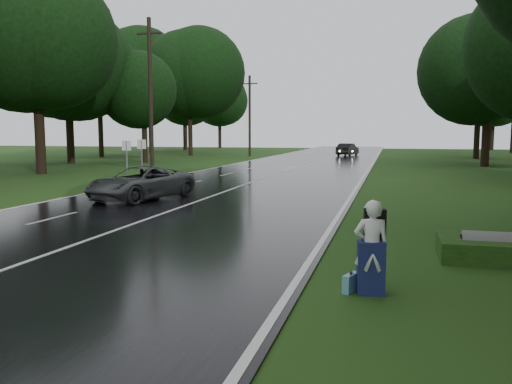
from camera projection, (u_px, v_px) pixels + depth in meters
ground at (103, 236)px, 13.82m from camera, size 160.00×160.00×0.00m
road at (271, 176)px, 33.03m from camera, size 12.00×140.00×0.04m
lane_center at (271, 175)px, 33.03m from camera, size 0.12×140.00×0.01m
grey_car at (141, 183)px, 21.07m from camera, size 3.54×5.26×1.34m
far_car at (348, 150)px, 60.64m from camera, size 2.43×4.62×1.45m
hitchhiker at (372, 250)px, 8.83m from camera, size 0.65×0.61×1.64m
suitcase at (351, 283)px, 9.01m from camera, size 0.28×0.47×0.32m
culvert at (491, 259)px, 11.32m from camera, size 1.24×0.62×0.62m
utility_pole_mid at (152, 173)px, 35.55m from camera, size 1.80×0.28×10.40m
utility_pole_far at (250, 156)px, 59.83m from camera, size 1.80×0.28×9.22m
road_sign_a at (127, 181)px, 29.59m from camera, size 0.55×0.10×2.29m
road_sign_b at (142, 178)px, 31.36m from camera, size 0.56×0.10×2.34m
tree_left_d at (42, 174)px, 34.68m from camera, size 10.25×10.25×16.01m
tree_left_e at (145, 162)px, 47.87m from camera, size 7.60×7.60×11.88m
tree_left_f at (191, 156)px, 61.87m from camera, size 11.04×11.04×17.24m
tree_right_e at (484, 167)px, 42.05m from camera, size 8.54×8.54×13.35m
tree_right_f at (476, 159)px, 54.46m from camera, size 10.16×10.16×15.88m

